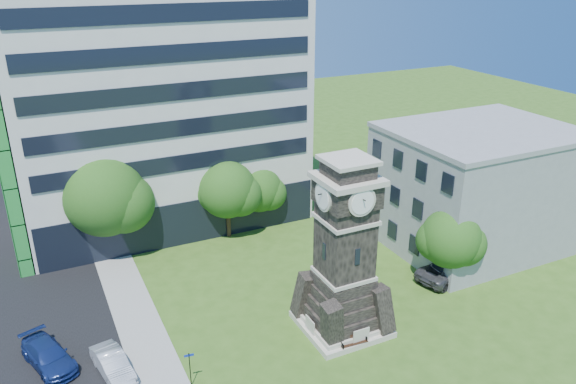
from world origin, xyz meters
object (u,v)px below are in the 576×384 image
car_street_mid (113,364)px  car_east_lot (447,269)px  clock_tower (344,259)px  car_street_north (48,356)px  park_bench (353,342)px  street_sign (190,366)px

car_street_mid → car_east_lot: car_east_lot is taller
clock_tower → car_street_north: (-18.37, 4.44, -4.56)m
car_street_north → park_bench: car_street_north is taller
car_east_lot → park_bench: car_east_lot is taller
car_street_mid → car_street_north: bearing=132.8°
street_sign → car_east_lot: bearing=15.2°
park_bench → street_sign: bearing=177.9°
park_bench → street_sign: (-10.46, 1.18, 0.96)m
car_street_mid → car_east_lot: (25.68, 0.00, 0.08)m
car_street_mid → street_sign: size_ratio=1.81×
car_street_mid → street_sign: (3.93, -3.09, 0.77)m
car_street_north → car_east_lot: size_ratio=0.88×
clock_tower → car_street_north: clock_tower is taller
car_east_lot → street_sign: street_sign is taller
car_street_mid → park_bench: (14.39, -4.26, -0.19)m
car_street_mid → street_sign: street_sign is taller
clock_tower → park_bench: bearing=-102.8°
car_street_north → street_sign: (7.38, -5.61, 0.76)m
street_sign → clock_tower: bearing=13.2°
car_street_north → car_street_mid: bearing=-54.8°
park_bench → car_street_north: bearing=163.5°
clock_tower → street_sign: clock_tower is taller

